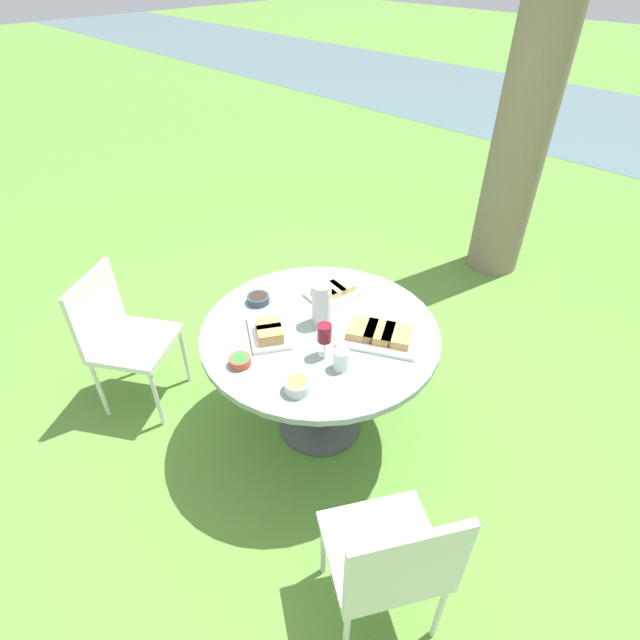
# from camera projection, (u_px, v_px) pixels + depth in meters

# --- Properties ---
(ground_plane) EXTENTS (40.00, 40.00, 0.00)m
(ground_plane) POSITION_uv_depth(u_px,v_px,m) (320.00, 424.00, 3.05)
(ground_plane) COLOR #5B8C38
(dining_table) EXTENTS (1.25, 1.25, 0.75)m
(dining_table) POSITION_uv_depth(u_px,v_px,m) (320.00, 345.00, 2.66)
(dining_table) COLOR #4C4C51
(dining_table) RESTS_ON ground_plane
(chair_near_left) EXTENTS (0.59, 0.60, 0.89)m
(chair_near_left) POSITION_uv_depth(u_px,v_px,m) (120.00, 332.00, 2.93)
(chair_near_left) COLOR silver
(chair_near_left) RESTS_ON ground_plane
(chair_near_right) EXTENTS (0.59, 0.59, 0.89)m
(chair_near_right) POSITION_uv_depth(u_px,v_px,m) (391.00, 560.00, 1.86)
(chair_near_right) COLOR silver
(chair_near_right) RESTS_ON ground_plane
(water_pitcher) EXTENTS (0.11, 0.10, 0.23)m
(water_pitcher) POSITION_uv_depth(u_px,v_px,m) (322.00, 304.00, 2.57)
(water_pitcher) COLOR silver
(water_pitcher) RESTS_ON dining_table
(wine_glass) EXTENTS (0.07, 0.07, 0.18)m
(wine_glass) POSITION_uv_depth(u_px,v_px,m) (324.00, 334.00, 2.36)
(wine_glass) COLOR silver
(wine_glass) RESTS_ON dining_table
(platter_bread_main) EXTENTS (0.35, 0.32, 0.08)m
(platter_bread_main) POSITION_uv_depth(u_px,v_px,m) (269.00, 332.00, 2.53)
(platter_bread_main) COLOR white
(platter_bread_main) RESTS_ON dining_table
(platter_charcuterie) EXTENTS (0.24, 0.31, 0.06)m
(platter_charcuterie) POSITION_uv_depth(u_px,v_px,m) (333.00, 291.00, 2.82)
(platter_charcuterie) COLOR white
(platter_charcuterie) RESTS_ON dining_table
(platter_sandwich_side) EXTENTS (0.47, 0.41, 0.06)m
(platter_sandwich_side) POSITION_uv_depth(u_px,v_px,m) (379.00, 334.00, 2.52)
(platter_sandwich_side) COLOR white
(platter_sandwich_side) RESTS_ON dining_table
(bowl_fries) EXTENTS (0.12, 0.12, 0.06)m
(bowl_fries) POSITION_uv_depth(u_px,v_px,m) (297.00, 385.00, 2.22)
(bowl_fries) COLOR silver
(bowl_fries) RESTS_ON dining_table
(bowl_salad) EXTENTS (0.10, 0.10, 0.04)m
(bowl_salad) POSITION_uv_depth(u_px,v_px,m) (240.00, 361.00, 2.37)
(bowl_salad) COLOR #B74733
(bowl_salad) RESTS_ON dining_table
(bowl_olives) EXTENTS (0.12, 0.12, 0.04)m
(bowl_olives) POSITION_uv_depth(u_px,v_px,m) (258.00, 299.00, 2.77)
(bowl_olives) COLOR #334256
(bowl_olives) RESTS_ON dining_table
(cup_water_near) EXTENTS (0.08, 0.08, 0.10)m
(cup_water_near) POSITION_uv_depth(u_px,v_px,m) (341.00, 359.00, 2.33)
(cup_water_near) COLOR silver
(cup_water_near) RESTS_ON dining_table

